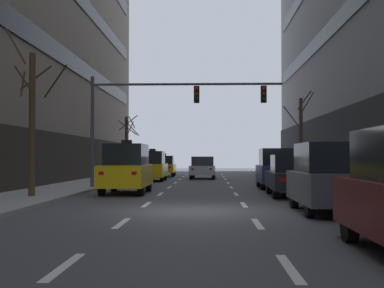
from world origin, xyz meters
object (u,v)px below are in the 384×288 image
object	(u,v)px
taxi_driving_3	(127,169)
car_driving_0	(203,168)
street_tree_2	(32,118)
taxi_driving_1	(152,166)
traffic_signal_0	(163,106)
taxi_driving_2	(163,166)
street_tree_1	(301,136)
car_parked_3	(276,169)
street_tree_0	(127,144)
car_parked_2	(293,176)
car_parked_1	(327,178)

from	to	relation	value
taxi_driving_3	car_driving_0	bearing A→B (deg)	78.64
taxi_driving_3	street_tree_2	bearing A→B (deg)	-131.90
taxi_driving_1	traffic_signal_0	bearing A→B (deg)	-80.45
taxi_driving_2	street_tree_1	size ratio (longest dim) A/B	0.81
car_parked_3	street_tree_2	size ratio (longest dim) A/B	0.67
taxi_driving_2	street_tree_0	world-z (taller)	street_tree_0
taxi_driving_3	car_parked_2	xyz separation A→B (m)	(7.13, -1.52, -0.25)
car_parked_1	car_parked_2	xyz separation A→B (m)	(-0.00, 6.27, -0.17)
car_parked_3	street_tree_2	xyz separation A→B (m)	(-10.22, -7.36, 2.08)
taxi_driving_3	car_parked_2	size ratio (longest dim) A/B	0.98
taxi_driving_1	car_parked_1	xyz separation A→B (m)	(7.31, -19.82, 0.01)
car_parked_1	car_parked_2	bearing A→B (deg)	90.01
car_parked_3	traffic_signal_0	distance (m)	6.66
taxi_driving_1	street_tree_1	world-z (taller)	street_tree_1
car_parked_3	traffic_signal_0	size ratio (longest dim) A/B	0.45
taxi_driving_2	street_tree_0	xyz separation A→B (m)	(-2.88, -1.32, 1.87)
traffic_signal_0	street_tree_1	xyz separation A→B (m)	(8.10, 7.21, -1.25)
car_parked_2	street_tree_2	distance (m)	10.64
taxi_driving_3	car_parked_1	xyz separation A→B (m)	(7.13, -7.78, -0.08)
car_driving_0	street_tree_2	world-z (taller)	street_tree_2
car_driving_0	street_tree_0	world-z (taller)	street_tree_0
car_parked_2	traffic_signal_0	bearing A→B (deg)	143.75
car_parked_2	street_tree_2	xyz separation A→B (m)	(-10.22, -1.93, 2.26)
car_parked_2	car_parked_3	world-z (taller)	car_parked_3
street_tree_1	street_tree_2	xyz separation A→B (m)	(-12.58, -13.34, 0.17)
car_parked_2	car_parked_3	distance (m)	5.43
street_tree_1	taxi_driving_1	bearing A→B (deg)	167.52
car_parked_1	street_tree_2	xyz separation A→B (m)	(-10.22, 4.34, 2.09)
car_parked_1	street_tree_1	xyz separation A→B (m)	(2.36, 17.68, 1.92)
taxi_driving_3	car_parked_3	distance (m)	8.13
street_tree_0	street_tree_2	world-z (taller)	street_tree_2
car_parked_1	street_tree_1	distance (m)	17.94
street_tree_2	car_parked_2	bearing A→B (deg)	10.69
taxi_driving_3	car_parked_1	world-z (taller)	taxi_driving_3
street_tree_2	street_tree_1	bearing A→B (deg)	46.68
taxi_driving_1	car_parked_2	size ratio (longest dim) A/B	0.90
car_parked_2	street_tree_1	world-z (taller)	street_tree_1
car_parked_3	street_tree_0	bearing A→B (deg)	124.11
car_parked_3	car_driving_0	bearing A→B (deg)	108.08
car_driving_0	taxi_driving_3	world-z (taller)	taxi_driving_3
taxi_driving_3	street_tree_2	xyz separation A→B (m)	(-3.09, -3.44, 2.01)
street_tree_2	taxi_driving_2	bearing A→B (deg)	82.98
car_parked_1	street_tree_0	distance (m)	28.66
car_driving_0	taxi_driving_2	bearing A→B (deg)	127.89
taxi_driving_3	street_tree_1	size ratio (longest dim) A/B	0.79
car_parked_2	street_tree_0	size ratio (longest dim) A/B	0.93
car_driving_0	taxi_driving_3	bearing A→B (deg)	-101.36
car_driving_0	car_parked_3	world-z (taller)	car_parked_3
car_parked_2	street_tree_0	xyz separation A→B (m)	(-10.18, 20.46, 1.88)
car_driving_0	taxi_driving_1	size ratio (longest dim) A/B	1.07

